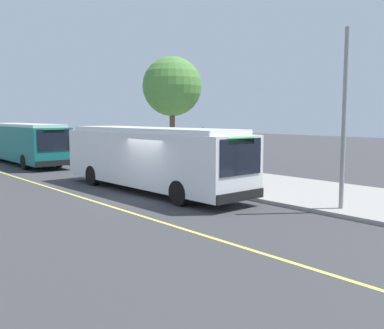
{
  "coord_description": "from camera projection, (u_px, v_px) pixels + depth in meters",
  "views": [
    {
      "loc": [
        15.32,
        -10.49,
        3.44
      ],
      "look_at": [
        1.42,
        1.17,
        1.47
      ],
      "focal_mm": 41.06,
      "sensor_mm": 36.0,
      "label": 1
    }
  ],
  "objects": [
    {
      "name": "ground_plane",
      "position": [
        150.0,
        198.0,
        18.75
      ],
      "size": [
        120.0,
        120.0,
        0.0
      ],
      "primitive_type": "plane",
      "color": "#38383A"
    },
    {
      "name": "sidewalk_curb",
      "position": [
        246.0,
        183.0,
        22.57
      ],
      "size": [
        44.0,
        6.4,
        0.15
      ],
      "primitive_type": "cube",
      "color": "gray",
      "rests_on": "ground_plane"
    },
    {
      "name": "lane_stripe_center",
      "position": [
        104.0,
        204.0,
        17.34
      ],
      "size": [
        36.0,
        0.14,
        0.01
      ],
      "primitive_type": "cube",
      "color": "#E0D64C",
      "rests_on": "ground_plane"
    },
    {
      "name": "transit_bus_main",
      "position": [
        151.0,
        157.0,
        20.25
      ],
      "size": [
        11.37,
        2.83,
        2.95
      ],
      "color": "white",
      "rests_on": "ground_plane"
    },
    {
      "name": "transit_bus_second",
      "position": [
        24.0,
        142.0,
        32.17
      ],
      "size": [
        11.89,
        2.79,
        2.95
      ],
      "color": "#146B66",
      "rests_on": "ground_plane"
    },
    {
      "name": "bus_shelter",
      "position": [
        196.0,
        144.0,
        24.72
      ],
      "size": [
        2.9,
        1.6,
        2.48
      ],
      "color": "#333338",
      "rests_on": "sidewalk_curb"
    },
    {
      "name": "waiting_bench",
      "position": [
        197.0,
        167.0,
        24.81
      ],
      "size": [
        1.6,
        0.48,
        0.95
      ],
      "color": "brown",
      "rests_on": "sidewalk_curb"
    },
    {
      "name": "route_sign_post",
      "position": [
        203.0,
        147.0,
        21.58
      ],
      "size": [
        0.44,
        0.08,
        2.8
      ],
      "color": "#333338",
      "rests_on": "sidewalk_curb"
    },
    {
      "name": "pedestrian_commuter",
      "position": [
        156.0,
        158.0,
        25.19
      ],
      "size": [
        0.24,
        0.4,
        1.69
      ],
      "color": "#282D47",
      "rests_on": "sidewalk_curb"
    },
    {
      "name": "street_tree_near_shelter",
      "position": [
        172.0,
        87.0,
        28.87
      ],
      "size": [
        3.9,
        3.9,
        7.25
      ],
      "color": "brown",
      "rests_on": "sidewalk_curb"
    },
    {
      "name": "utility_pole",
      "position": [
        344.0,
        119.0,
        15.54
      ],
      "size": [
        0.16,
        0.16,
        6.4
      ],
      "primitive_type": "cylinder",
      "color": "gray",
      "rests_on": "sidewalk_curb"
    }
  ]
}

